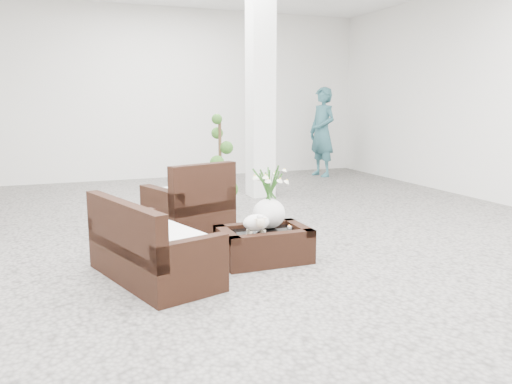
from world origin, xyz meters
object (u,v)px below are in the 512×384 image
object	(u,v)px
loveseat	(154,239)
topiary	(220,162)
coffee_table	(264,246)
armchair	(188,199)

from	to	relation	value
loveseat	topiary	xyz separation A→B (m)	(1.52, 2.83, 0.32)
coffee_table	armchair	bearing A→B (deg)	110.20
armchair	topiary	distance (m)	1.67
coffee_table	topiary	world-z (taller)	topiary
loveseat	topiary	bearing A→B (deg)	-45.51
coffee_table	loveseat	world-z (taller)	loveseat
loveseat	coffee_table	bearing A→B (deg)	-100.75
coffee_table	topiary	bearing A→B (deg)	82.03
armchair	loveseat	world-z (taller)	armchair
loveseat	topiary	size ratio (longest dim) A/B	1.02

